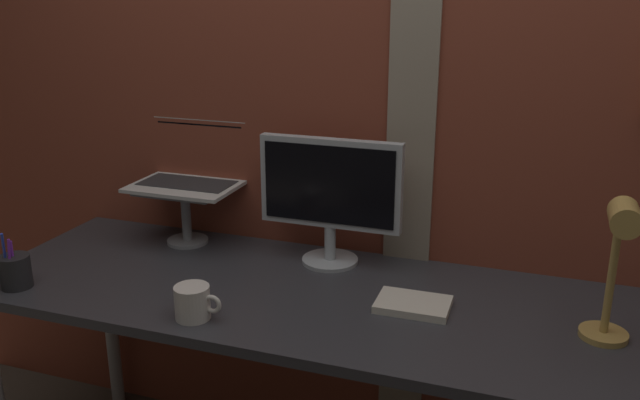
# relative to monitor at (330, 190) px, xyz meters

# --- Properties ---
(brick_wall_back) EXTENTS (3.45, 0.15, 2.68)m
(brick_wall_back) POSITION_rel_monitor_xyz_m (0.13, 0.18, 0.33)
(brick_wall_back) COLOR brown
(brick_wall_back) RESTS_ON ground_plane
(desk) EXTENTS (2.00, 0.70, 0.77)m
(desk) POSITION_rel_monitor_xyz_m (0.01, -0.23, -0.31)
(desk) COLOR #333338
(desk) RESTS_ON ground_plane
(monitor) EXTENTS (0.45, 0.18, 0.40)m
(monitor) POSITION_rel_monitor_xyz_m (0.00, 0.00, 0.00)
(monitor) COLOR #ADB2B7
(monitor) RESTS_ON desk
(laptop_stand) EXTENTS (0.28, 0.22, 0.20)m
(laptop_stand) POSITION_rel_monitor_xyz_m (-0.52, 0.00, -0.11)
(laptop_stand) COLOR gray
(laptop_stand) RESTS_ON desk
(laptop) EXTENTS (0.35, 0.29, 0.21)m
(laptop) POSITION_rel_monitor_xyz_m (-0.52, 0.07, 0.01)
(laptop) COLOR silver
(laptop) RESTS_ON laptop_stand
(desk_lamp) EXTENTS (0.12, 0.20, 0.39)m
(desk_lamp) POSITION_rel_monitor_xyz_m (0.80, -0.28, -0.00)
(desk_lamp) COLOR tan
(desk_lamp) RESTS_ON desk
(pen_cup) EXTENTS (0.09, 0.09, 0.18)m
(pen_cup) POSITION_rel_monitor_xyz_m (-0.81, -0.48, -0.19)
(pen_cup) COLOR #262628
(pen_cup) RESTS_ON desk
(coffee_mug) EXTENTS (0.13, 0.09, 0.09)m
(coffee_mug) POSITION_rel_monitor_xyz_m (-0.22, -0.48, -0.19)
(coffee_mug) COLOR silver
(coffee_mug) RESTS_ON desk
(paper_clutter_stack) EXTENTS (0.20, 0.14, 0.02)m
(paper_clutter_stack) POSITION_rel_monitor_xyz_m (0.32, -0.23, -0.23)
(paper_clutter_stack) COLOR silver
(paper_clutter_stack) RESTS_ON desk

